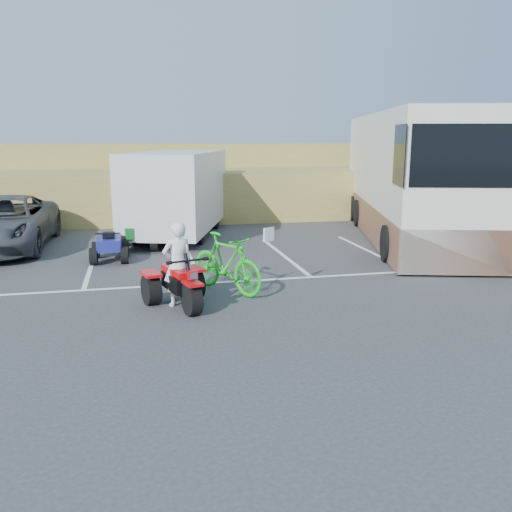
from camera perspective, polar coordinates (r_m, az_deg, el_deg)
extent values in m
plane|color=#343436|center=(10.60, -4.05, -6.24)|extent=(100.00, 100.00, 0.00)
cube|color=white|center=(15.37, -16.91, -0.86)|extent=(0.12, 5.00, 0.01)
cube|color=white|center=(15.39, -6.85, -0.39)|extent=(0.12, 5.00, 0.01)
cube|color=white|center=(15.87, 2.89, 0.08)|extent=(0.12, 5.00, 0.01)
cube|color=white|center=(16.78, 11.81, 0.50)|extent=(0.12, 5.00, 0.01)
cube|color=white|center=(18.06, 19.65, 0.86)|extent=(0.12, 5.00, 0.01)
cube|color=white|center=(12.88, -5.66, -2.88)|extent=(28.00, 0.12, 0.01)
cube|color=olive|center=(24.11, -9.12, 6.54)|extent=(40.00, 6.00, 2.00)
cube|color=olive|center=(27.52, -9.66, 9.31)|extent=(40.00, 4.00, 2.20)
imported|color=white|center=(11.08, -8.24, -0.85)|extent=(0.72, 0.57, 1.73)
imported|color=#14BF19|center=(12.02, -3.14, -0.73)|extent=(1.69, 2.18, 1.31)
imported|color=#42444A|center=(18.40, -25.09, 3.16)|extent=(2.80, 5.85, 1.61)
cube|color=silver|center=(19.15, -8.28, 6.93)|extent=(4.25, 6.68, 2.59)
cylinder|color=black|center=(19.30, -8.16, 3.25)|extent=(2.39, 1.38, 0.73)
cube|color=silver|center=(19.35, 15.95, 8.12)|extent=(5.83, 11.72, 4.09)
cube|color=brown|center=(19.51, 15.69, 3.79)|extent=(5.89, 11.73, 1.14)
cube|color=black|center=(13.80, 21.32, 9.79)|extent=(2.52, 0.73, 1.48)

